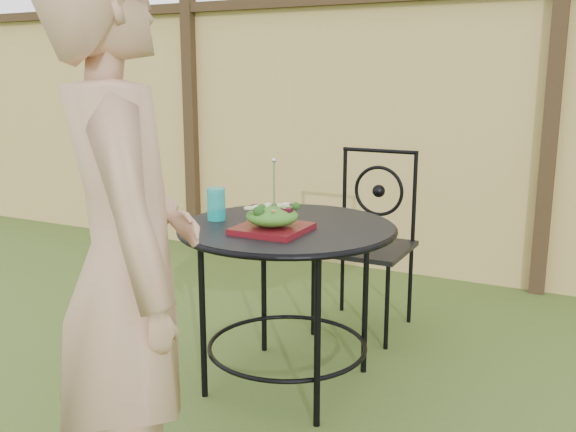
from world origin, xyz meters
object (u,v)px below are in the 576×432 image
Objects in this scene: patio_table at (287,257)px; salad_plate at (272,229)px; patio_chair at (368,236)px; diner at (127,271)px.

salad_plate reaches higher than patio_table.
patio_chair is at bearing 84.92° from patio_table.
salad_plate is (-0.07, 0.94, -0.09)m from diner.
patio_chair is at bearing -46.00° from diner.
patio_table is 0.81m from patio_chair.
salad_plate is at bearing -89.91° from patio_table.
patio_chair is 0.97m from salad_plate.
patio_table is 0.97× the size of patio_chair.
patio_table is 0.20m from salad_plate.
diner reaches higher than patio_table.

